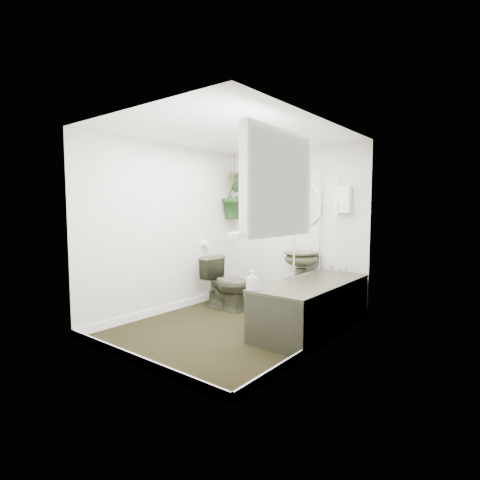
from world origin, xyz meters
The scene contains 22 objects.
floor centered at (0.00, 0.00, -0.01)m, with size 2.30×2.80×0.02m, color black.
ceiling centered at (0.00, 0.00, 2.31)m, with size 2.30×2.80×0.02m, color white.
wall_back centered at (0.00, 1.41, 1.15)m, with size 2.30×0.02×2.30m, color white.
wall_front centered at (0.00, -1.41, 1.15)m, with size 2.30×0.02×2.30m, color white.
wall_left centered at (-1.16, 0.00, 1.15)m, with size 0.02×2.80×2.30m, color white.
wall_right centered at (1.16, 0.00, 1.15)m, with size 0.02×2.80×2.30m, color white.
skirting centered at (0.00, 0.00, 0.05)m, with size 2.30×2.80×0.10m, color white.
bathtub centered at (0.80, 0.50, 0.29)m, with size 0.72×1.72×0.58m, color #363726, non-canonical shape.
bath_screen centered at (0.47, 0.99, 1.28)m, with size 0.04×0.72×1.40m, color silver, non-canonical shape.
shower_box centered at (0.80, 1.34, 1.55)m, with size 0.20×0.10×0.35m, color white.
oval_mirror centered at (0.25, 1.37, 1.50)m, with size 0.46×0.03×0.62m, color beige.
wall_sconce centered at (-0.15, 1.36, 1.40)m, with size 0.04×0.04×0.22m, color black.
toilet_roll_holder centered at (-1.10, 0.70, 0.90)m, with size 0.11×0.11×0.11m, color white.
window_recess centered at (1.09, -0.70, 1.65)m, with size 0.08×1.00×0.90m, color white.
window_sill centered at (1.02, -0.70, 1.23)m, with size 0.18×1.00×0.04m, color white.
window_blinds centered at (1.04, -0.70, 1.65)m, with size 0.01×0.86×0.76m, color white.
toilet centered at (-0.60, 0.60, 0.37)m, with size 0.41×0.73×0.74m, color #363726.
pedestal_sink centered at (0.25, 1.22, 0.41)m, with size 0.49×0.41×0.83m, color #363726, non-canonical shape.
sill_plant centered at (0.97, -0.40, 1.37)m, with size 0.21×0.18×0.23m, color black.
hanging_plant centered at (-0.97, 1.25, 1.63)m, with size 0.40×0.33×0.73m, color black.
soap_bottle centered at (0.51, -0.29, 0.68)m, with size 0.09×0.10×0.21m, color #282526.
hanging_pot centered at (-0.97, 1.25, 1.94)m, with size 0.16×0.16×0.12m, color #493924.
Camera 1 is at (2.80, -3.41, 1.44)m, focal length 28.00 mm.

